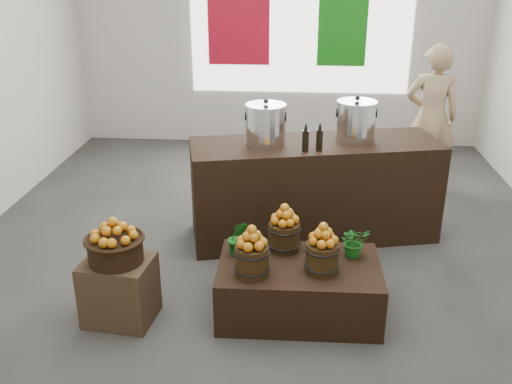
# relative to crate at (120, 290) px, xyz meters

# --- Properties ---
(ground) EXTENTS (7.00, 7.00, 0.00)m
(ground) POSITION_rel_crate_xyz_m (1.06, 1.31, -0.26)
(ground) COLOR #3B3C39
(ground) RESTS_ON ground
(back_wall) EXTENTS (6.00, 0.04, 4.00)m
(back_wall) POSITION_rel_crate_xyz_m (1.06, 4.81, 1.74)
(back_wall) COLOR #BAB5AB
(back_wall) RESTS_ON ground
(back_opening) EXTENTS (3.20, 0.02, 2.40)m
(back_opening) POSITION_rel_crate_xyz_m (1.36, 4.79, 1.74)
(back_opening) COLOR white
(back_opening) RESTS_ON back_wall
(deco_red_left) EXTENTS (0.90, 0.04, 1.40)m
(deco_red_left) POSITION_rel_crate_xyz_m (0.46, 4.78, 1.64)
(deco_red_left) COLOR #A80C21
(deco_red_left) RESTS_ON back_wall
(deco_green_right) EXTENTS (0.70, 0.04, 1.00)m
(deco_green_right) POSITION_rel_crate_xyz_m (1.96, 4.78, 1.44)
(deco_green_right) COLOR #116B10
(deco_green_right) RESTS_ON back_wall
(crate) EXTENTS (0.57, 0.49, 0.52)m
(crate) POSITION_rel_crate_xyz_m (0.00, 0.00, 0.00)
(crate) COLOR #4A3622
(crate) RESTS_ON ground
(wicker_basket) EXTENTS (0.42, 0.42, 0.19)m
(wicker_basket) POSITION_rel_crate_xyz_m (0.00, 0.00, 0.36)
(wicker_basket) COLOR black
(wicker_basket) RESTS_ON crate
(apples_in_basket) EXTENTS (0.33, 0.33, 0.18)m
(apples_in_basket) POSITION_rel_crate_xyz_m (0.00, 0.00, 0.54)
(apples_in_basket) COLOR #9F2105
(apples_in_basket) RESTS_ON wicker_basket
(display_table) EXTENTS (1.29, 0.80, 0.44)m
(display_table) POSITION_rel_crate_xyz_m (1.41, 0.20, -0.04)
(display_table) COLOR black
(display_table) RESTS_ON ground
(apple_bucket_front_left) EXTENTS (0.26, 0.26, 0.24)m
(apple_bucket_front_left) POSITION_rel_crate_xyz_m (1.04, 0.02, 0.30)
(apple_bucket_front_left) COLOR #35220E
(apple_bucket_front_left) RESTS_ON display_table
(apples_in_bucket_front_left) EXTENTS (0.19, 0.19, 0.17)m
(apples_in_bucket_front_left) POSITION_rel_crate_xyz_m (1.04, 0.02, 0.50)
(apples_in_bucket_front_left) COLOR #9F2105
(apples_in_bucket_front_left) RESTS_ON apple_bucket_front_left
(apple_bucket_front_right) EXTENTS (0.26, 0.26, 0.24)m
(apple_bucket_front_right) POSITION_rel_crate_xyz_m (1.57, 0.10, 0.30)
(apple_bucket_front_right) COLOR #35220E
(apple_bucket_front_right) RESTS_ON display_table
(apples_in_bucket_front_right) EXTENTS (0.19, 0.19, 0.17)m
(apples_in_bucket_front_right) POSITION_rel_crate_xyz_m (1.57, 0.10, 0.50)
(apples_in_bucket_front_right) COLOR #9F2105
(apples_in_bucket_front_right) RESTS_ON apple_bucket_front_right
(apple_bucket_rear) EXTENTS (0.26, 0.26, 0.24)m
(apple_bucket_rear) POSITION_rel_crate_xyz_m (1.27, 0.44, 0.30)
(apple_bucket_rear) COLOR #35220E
(apple_bucket_rear) RESTS_ON display_table
(apples_in_bucket_rear) EXTENTS (0.19, 0.19, 0.17)m
(apples_in_bucket_rear) POSITION_rel_crate_xyz_m (1.27, 0.44, 0.50)
(apples_in_bucket_rear) COLOR #9F2105
(apples_in_bucket_rear) RESTS_ON apple_bucket_rear
(herb_garnish_right) EXTENTS (0.27, 0.25, 0.26)m
(herb_garnish_right) POSITION_rel_crate_xyz_m (1.84, 0.37, 0.31)
(herb_garnish_right) COLOR #125815
(herb_garnish_right) RESTS_ON display_table
(herb_garnish_left) EXTENTS (0.18, 0.15, 0.30)m
(herb_garnish_left) POSITION_rel_crate_xyz_m (0.90, 0.33, 0.33)
(herb_garnish_left) COLOR #125815
(herb_garnish_left) RESTS_ON display_table
(counter) EXTENTS (2.56, 1.30, 1.00)m
(counter) POSITION_rel_crate_xyz_m (1.55, 1.62, 0.24)
(counter) COLOR black
(counter) RESTS_ON ground
(stock_pot_left) EXTENTS (0.38, 0.38, 0.38)m
(stock_pot_left) POSITION_rel_crate_xyz_m (1.06, 1.51, 0.93)
(stock_pot_left) COLOR silver
(stock_pot_left) RESTS_ON counter
(stock_pot_center) EXTENTS (0.38, 0.38, 0.38)m
(stock_pot_center) POSITION_rel_crate_xyz_m (1.93, 1.70, 0.93)
(stock_pot_center) COLOR silver
(stock_pot_center) RESTS_ON counter
(oil_cruets) EXTENTS (0.19, 0.10, 0.28)m
(oil_cruets) POSITION_rel_crate_xyz_m (1.60, 1.38, 0.88)
(oil_cruets) COLOR black
(oil_cruets) RESTS_ON counter
(shopper) EXTENTS (0.67, 0.46, 1.77)m
(shopper) POSITION_rel_crate_xyz_m (2.97, 3.12, 0.62)
(shopper) COLOR #A18562
(shopper) RESTS_ON ground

